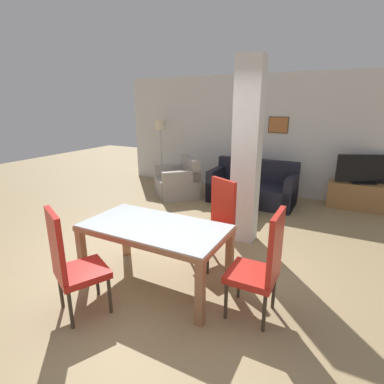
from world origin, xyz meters
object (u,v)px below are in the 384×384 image
(dining_table, at_px, (155,238))
(tv_screen, at_px, (365,170))
(dining_chair_near_left, at_px, (71,262))
(tv_stand, at_px, (361,196))
(dining_chair_far_right, at_px, (216,220))
(armchair, at_px, (178,183))
(sofa, at_px, (252,188))
(coffee_table, at_px, (236,205))
(dining_chair_head_right, at_px, (262,264))
(bottle, at_px, (233,191))
(floor_lamp, at_px, (161,131))

(dining_table, distance_m, tv_screen, 4.63)
(dining_chair_near_left, height_order, tv_stand, dining_chair_near_left)
(dining_table, distance_m, dining_chair_near_left, 0.92)
(dining_chair_far_right, distance_m, armchair, 3.08)
(sofa, relative_size, coffee_table, 2.46)
(armchair, bearing_deg, dining_chair_head_right, 174.60)
(dining_chair_head_right, relative_size, armchair, 0.91)
(dining_chair_near_left, relative_size, armchair, 0.91)
(armchair, bearing_deg, bottle, -161.83)
(dining_chair_far_right, height_order, dining_chair_near_left, same)
(tv_stand, relative_size, floor_lamp, 0.75)
(dining_table, distance_m, tv_stand, 4.64)
(dining_chair_near_left, height_order, sofa, dining_chair_near_left)
(dining_chair_far_right, xyz_separation_m, dining_chair_near_left, (-0.82, -1.64, 0.00))
(dining_chair_far_right, height_order, dining_chair_head_right, same)
(dining_chair_near_left, relative_size, tv_stand, 0.92)
(coffee_table, distance_m, bottle, 0.33)
(dining_chair_far_right, xyz_separation_m, sofa, (-0.31, 2.70, -0.29))
(dining_chair_near_left, distance_m, sofa, 4.38)
(coffee_table, bearing_deg, dining_table, -91.55)
(dining_table, bearing_deg, armchair, 115.92)
(dining_chair_far_right, bearing_deg, dining_chair_head_right, 162.35)
(sofa, bearing_deg, tv_stand, -164.32)
(armchair, bearing_deg, dining_chair_far_right, 172.97)
(coffee_table, height_order, tv_stand, tv_stand)
(tv_stand, bearing_deg, tv_screen, 0.00)
(dining_chair_head_right, relative_size, sofa, 0.64)
(dining_chair_head_right, distance_m, bottle, 2.71)
(bottle, height_order, floor_lamp, floor_lamp)
(dining_chair_head_right, xyz_separation_m, armchair, (-2.79, 3.18, -0.29))
(armchair, bearing_deg, tv_screen, -122.83)
(coffee_table, bearing_deg, tv_stand, 36.07)
(dining_table, relative_size, dining_chair_near_left, 1.45)
(dining_table, xyz_separation_m, dining_chair_near_left, (-0.41, -0.83, -0.00))
(sofa, xyz_separation_m, coffee_table, (-0.03, -0.95, -0.08))
(dining_chair_near_left, relative_size, floor_lamp, 0.69)
(dining_chair_near_left, height_order, coffee_table, dining_chair_near_left)
(dining_chair_head_right, distance_m, tv_screen, 4.20)
(sofa, height_order, tv_screen, tv_screen)
(bottle, xyz_separation_m, tv_screen, (2.12, 1.66, 0.29))
(tv_screen, height_order, floor_lamp, floor_lamp)
(dining_chair_head_right, height_order, sofa, dining_chair_head_right)
(dining_chair_far_right, xyz_separation_m, tv_stand, (1.75, 3.28, -0.32))
(armchair, relative_size, bottle, 4.99)
(tv_stand, xyz_separation_m, floor_lamp, (-4.66, -0.16, 1.10))
(dining_chair_head_right, distance_m, armchair, 4.24)
(armchair, xyz_separation_m, floor_lamp, (-0.95, 0.75, 1.07))
(dining_chair_head_right, bearing_deg, tv_screen, -12.73)
(armchair, relative_size, tv_screen, 1.21)
(dining_table, height_order, coffee_table, dining_table)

